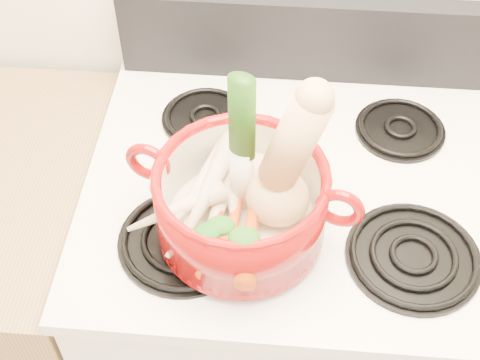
# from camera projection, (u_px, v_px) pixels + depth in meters

# --- Properties ---
(stove_body) EXTENTS (0.76, 0.65, 0.92)m
(stove_body) POSITION_uv_depth(u_px,v_px,m) (286.00, 315.00, 1.59)
(stove_body) COLOR white
(stove_body) RESTS_ON floor
(cooktop) EXTENTS (0.78, 0.67, 0.03)m
(cooktop) POSITION_uv_depth(u_px,v_px,m) (299.00, 184.00, 1.23)
(cooktop) COLOR white
(cooktop) RESTS_ON stove_body
(control_backsplash) EXTENTS (0.76, 0.05, 0.18)m
(control_backsplash) POSITION_uv_depth(u_px,v_px,m) (307.00, 38.00, 1.35)
(control_backsplash) COLOR black
(control_backsplash) RESTS_ON cooktop
(burner_front_left) EXTENTS (0.22, 0.22, 0.02)m
(burner_front_left) POSITION_uv_depth(u_px,v_px,m) (184.00, 239.00, 1.12)
(burner_front_left) COLOR black
(burner_front_left) RESTS_ON cooktop
(burner_front_right) EXTENTS (0.22, 0.22, 0.02)m
(burner_front_right) POSITION_uv_depth(u_px,v_px,m) (414.00, 255.00, 1.10)
(burner_front_right) COLOR black
(burner_front_right) RESTS_ON cooktop
(burner_back_left) EXTENTS (0.17, 0.17, 0.02)m
(burner_back_left) POSITION_uv_depth(u_px,v_px,m) (206.00, 116.00, 1.31)
(burner_back_left) COLOR black
(burner_back_left) RESTS_ON cooktop
(burner_back_right) EXTENTS (0.17, 0.17, 0.02)m
(burner_back_right) POSITION_uv_depth(u_px,v_px,m) (400.00, 128.00, 1.29)
(burner_back_right) COLOR black
(burner_back_right) RESTS_ON cooktop
(dutch_oven) EXTENTS (0.33, 0.33, 0.14)m
(dutch_oven) POSITION_uv_depth(u_px,v_px,m) (241.00, 203.00, 1.07)
(dutch_oven) COLOR maroon
(dutch_oven) RESTS_ON burner_front_left
(pot_handle_left) EXTENTS (0.08, 0.03, 0.08)m
(pot_handle_left) POSITION_uv_depth(u_px,v_px,m) (148.00, 162.00, 1.06)
(pot_handle_left) COLOR maroon
(pot_handle_left) RESTS_ON dutch_oven
(pot_handle_right) EXTENTS (0.08, 0.03, 0.08)m
(pot_handle_right) POSITION_uv_depth(u_px,v_px,m) (340.00, 208.00, 1.00)
(pot_handle_right) COLOR maroon
(pot_handle_right) RESTS_ON dutch_oven
(squash) EXTENTS (0.19, 0.14, 0.28)m
(squash) POSITION_uv_depth(u_px,v_px,m) (280.00, 161.00, 1.01)
(squash) COLOR tan
(squash) RESTS_ON dutch_oven
(leek) EXTENTS (0.06, 0.06, 0.28)m
(leek) POSITION_uv_depth(u_px,v_px,m) (242.00, 143.00, 1.02)
(leek) COLOR silver
(leek) RESTS_ON dutch_oven
(ginger) EXTENTS (0.09, 0.07, 0.05)m
(ginger) POSITION_uv_depth(u_px,v_px,m) (255.00, 169.00, 1.14)
(ginger) COLOR #CEB37E
(ginger) RESTS_ON dutch_oven
(parsnip_0) EXTENTS (0.09, 0.25, 0.07)m
(parsnip_0) POSITION_uv_depth(u_px,v_px,m) (222.00, 196.00, 1.09)
(parsnip_0) COLOR beige
(parsnip_0) RESTS_ON dutch_oven
(parsnip_1) EXTENTS (0.13, 0.22, 0.06)m
(parsnip_1) POSITION_uv_depth(u_px,v_px,m) (202.00, 203.00, 1.08)
(parsnip_1) COLOR beige
(parsnip_1) RESTS_ON dutch_oven
(parsnip_2) EXTENTS (0.07, 0.20, 0.06)m
(parsnip_2) POSITION_uv_depth(u_px,v_px,m) (232.00, 179.00, 1.11)
(parsnip_2) COLOR beige
(parsnip_2) RESTS_ON dutch_oven
(parsnip_3) EXTENTS (0.17, 0.11, 0.05)m
(parsnip_3) POSITION_uv_depth(u_px,v_px,m) (176.00, 208.00, 1.06)
(parsnip_3) COLOR beige
(parsnip_3) RESTS_ON dutch_oven
(parsnip_4) EXTENTS (0.13, 0.23, 0.06)m
(parsnip_4) POSITION_uv_depth(u_px,v_px,m) (205.00, 177.00, 1.09)
(parsnip_4) COLOR beige
(parsnip_4) RESTS_ON dutch_oven
(parsnip_5) EXTENTS (0.11, 0.24, 0.06)m
(parsnip_5) POSITION_uv_depth(u_px,v_px,m) (209.00, 188.00, 1.07)
(parsnip_5) COLOR beige
(parsnip_5) RESTS_ON dutch_oven
(carrot_0) EXTENTS (0.05, 0.16, 0.05)m
(carrot_0) POSITION_uv_depth(u_px,v_px,m) (233.00, 221.00, 1.07)
(carrot_0) COLOR #C93B0A
(carrot_0) RESTS_ON dutch_oven
(carrot_1) EXTENTS (0.04, 0.14, 0.04)m
(carrot_1) POSITION_uv_depth(u_px,v_px,m) (214.00, 240.00, 1.04)
(carrot_1) COLOR #C23909
(carrot_1) RESTS_ON dutch_oven
(carrot_2) EXTENTS (0.04, 0.19, 0.05)m
(carrot_2) POSITION_uv_depth(u_px,v_px,m) (250.00, 234.00, 1.04)
(carrot_2) COLOR #BE3709
(carrot_2) RESTS_ON dutch_oven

